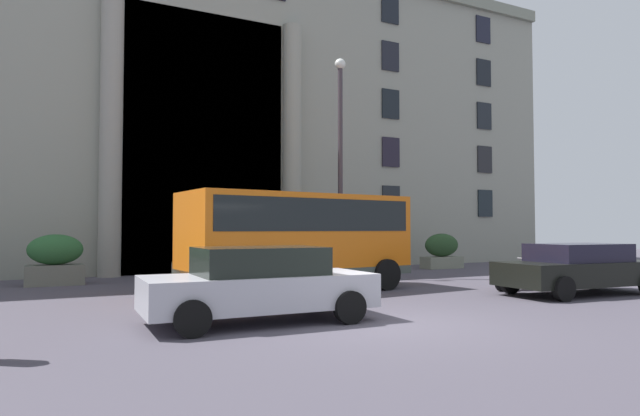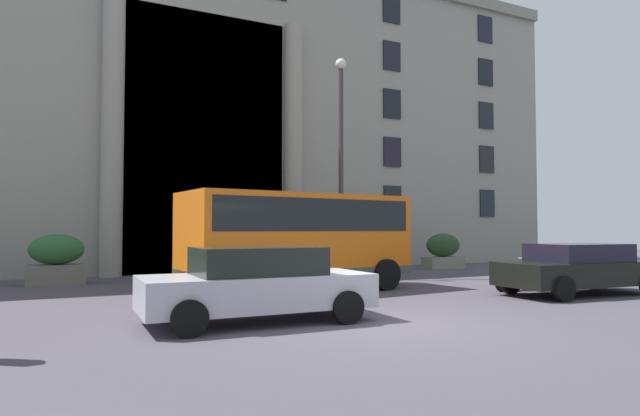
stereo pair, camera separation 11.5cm
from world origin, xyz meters
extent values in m
cube|color=#494450|center=(0.00, 0.00, -0.06)|extent=(80.00, 64.00, 0.12)
cube|color=gray|center=(0.00, 17.50, 7.11)|extent=(37.79, 9.00, 14.23)
cube|color=black|center=(0.06, 13.06, 5.33)|extent=(6.55, 0.12, 10.67)
cylinder|color=gray|center=(-3.62, 12.75, 5.33)|extent=(0.82, 0.82, 10.67)
cylinder|color=gray|center=(3.74, 12.75, 5.33)|extent=(0.82, 0.82, 10.67)
cube|color=black|center=(9.07, 12.96, 3.13)|extent=(0.98, 0.08, 1.43)
cube|color=black|center=(15.12, 12.96, 3.13)|extent=(0.98, 0.08, 1.43)
cube|color=black|center=(9.07, 12.96, 5.48)|extent=(0.98, 0.08, 1.43)
cube|color=black|center=(15.12, 12.96, 5.48)|extent=(0.98, 0.08, 1.43)
cube|color=black|center=(9.07, 12.96, 7.82)|extent=(0.98, 0.08, 1.43)
cube|color=black|center=(15.12, 12.96, 7.82)|extent=(0.98, 0.08, 1.43)
cube|color=black|center=(9.07, 12.96, 10.17)|extent=(0.98, 0.08, 1.43)
cube|color=black|center=(15.12, 12.96, 10.17)|extent=(0.98, 0.08, 1.43)
cube|color=black|center=(9.07, 12.96, 12.52)|extent=(0.98, 0.08, 1.43)
cube|color=black|center=(15.12, 12.96, 12.52)|extent=(0.98, 0.08, 1.43)
cube|color=orange|center=(0.70, 5.50, 1.60)|extent=(6.68, 3.06, 2.29)
cube|color=black|center=(0.70, 5.50, 2.15)|extent=(6.30, 3.04, 0.88)
cube|color=black|center=(3.85, 5.84, 1.96)|extent=(0.27, 1.99, 1.10)
cube|color=#424C44|center=(0.70, 5.50, 0.57)|extent=(6.68, 3.10, 0.24)
cylinder|color=black|center=(2.82, 6.92, 0.45)|extent=(0.92, 0.37, 0.90)
cylinder|color=black|center=(3.07, 4.56, 0.45)|extent=(0.92, 0.37, 0.90)
cylinder|color=black|center=(-1.68, 6.44, 0.45)|extent=(0.92, 0.37, 0.90)
cylinder|color=black|center=(-1.42, 4.08, 0.45)|extent=(0.92, 0.37, 0.90)
cylinder|color=#9F971A|center=(5.15, 6.97, 1.25)|extent=(0.08, 0.08, 2.51)
cube|color=yellow|center=(5.15, 6.94, 2.26)|extent=(0.44, 0.03, 0.60)
cube|color=#6E645B|center=(2.04, 10.71, 0.27)|extent=(2.03, 0.87, 0.53)
ellipsoid|color=#245025|center=(2.04, 10.71, 1.03)|extent=(1.95, 0.78, 1.01)
cube|color=gray|center=(10.10, 10.52, 0.26)|extent=(1.87, 0.78, 0.53)
ellipsoid|color=#254222|center=(10.10, 10.52, 1.04)|extent=(1.80, 0.71, 1.03)
cube|color=#6D6D58|center=(-1.03, 10.26, 0.30)|extent=(1.52, 0.76, 0.60)
ellipsoid|color=#1A4328|center=(-1.03, 10.26, 1.05)|extent=(1.46, 0.68, 0.91)
cube|color=#66685C|center=(-5.43, 10.47, 0.32)|extent=(1.70, 0.96, 0.64)
ellipsoid|color=#2A5E2F|center=(-5.43, 10.47, 1.12)|extent=(1.63, 0.87, 0.96)
cube|color=black|center=(7.14, 1.35, 0.58)|extent=(4.62, 2.11, 0.62)
cube|color=black|center=(7.14, 1.35, 1.13)|extent=(2.54, 1.75, 0.48)
cylinder|color=black|center=(8.73, 2.15, 0.31)|extent=(0.63, 0.24, 0.62)
cylinder|color=black|center=(5.68, 2.36, 0.31)|extent=(0.63, 0.24, 0.62)
cylinder|color=black|center=(5.55, 0.55, 0.31)|extent=(0.63, 0.24, 0.62)
cube|color=#B2B1B9|center=(-2.07, 1.20, 0.59)|extent=(4.34, 1.88, 0.63)
cube|color=black|center=(-2.07, 1.20, 1.16)|extent=(2.36, 1.62, 0.52)
cylinder|color=black|center=(-0.59, 2.07, 0.31)|extent=(0.62, 0.21, 0.62)
cylinder|color=black|center=(-0.63, 0.28, 0.31)|extent=(0.62, 0.21, 0.62)
cylinder|color=black|center=(-3.52, 2.13, 0.31)|extent=(0.62, 0.21, 0.62)
cylinder|color=black|center=(-3.56, 0.34, 0.31)|extent=(0.62, 0.21, 0.62)
cylinder|color=black|center=(-0.06, 3.42, 0.30)|extent=(0.60, 0.13, 0.60)
cylinder|color=black|center=(-1.36, 3.36, 0.30)|extent=(0.60, 0.15, 0.60)
cube|color=#ACAFBE|center=(-0.71, 3.39, 0.58)|extent=(0.84, 0.28, 0.32)
cube|color=black|center=(-0.89, 3.39, 0.76)|extent=(0.53, 0.22, 0.12)
cylinder|color=#A5A5A8|center=(-0.16, 3.42, 0.88)|extent=(0.05, 0.55, 0.03)
cylinder|color=black|center=(7.27, 3.16, 0.30)|extent=(0.61, 0.23, 0.60)
cylinder|color=black|center=(5.85, 2.83, 0.30)|extent=(0.61, 0.25, 0.60)
cube|color=maroon|center=(6.56, 3.00, 0.58)|extent=(0.96, 0.45, 0.32)
cube|color=black|center=(6.39, 2.95, 0.76)|extent=(0.55, 0.31, 0.12)
cylinder|color=#A5A5A8|center=(7.16, 3.14, 0.88)|extent=(0.15, 0.54, 0.03)
cylinder|color=#3A3239|center=(3.89, 8.72, 3.85)|extent=(0.18, 0.18, 7.70)
sphere|color=white|center=(3.89, 8.72, 7.88)|extent=(0.40, 0.40, 0.40)
camera|label=1|loc=(-5.70, -8.42, 1.77)|focal=30.10mm
camera|label=2|loc=(-5.59, -8.48, 1.77)|focal=30.10mm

